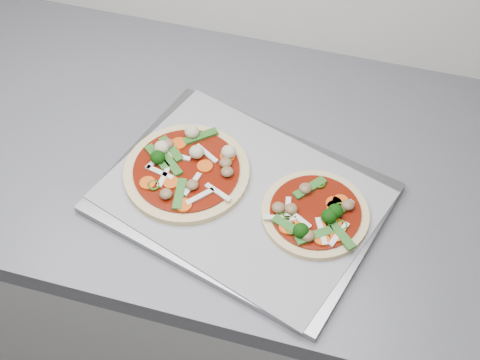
# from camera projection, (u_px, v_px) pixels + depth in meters

# --- Properties ---
(base_cabinet) EXTENTS (3.60, 0.60, 0.86)m
(base_cabinet) POSITION_uv_depth(u_px,v_px,m) (28.00, 243.00, 1.56)
(base_cabinet) COLOR #BBBBB9
(base_cabinet) RESTS_ON ground
(baking_tray) EXTENTS (0.48, 0.41, 0.01)m
(baking_tray) POSITION_uv_depth(u_px,v_px,m) (242.00, 198.00, 1.04)
(baking_tray) COLOR gray
(baking_tray) RESTS_ON countertop
(parchment) EXTENTS (0.47, 0.41, 0.00)m
(parchment) POSITION_uv_depth(u_px,v_px,m) (242.00, 195.00, 1.04)
(parchment) COLOR #9A9A9F
(parchment) RESTS_ON baking_tray
(pizza_left) EXTENTS (0.25, 0.25, 0.03)m
(pizza_left) POSITION_uv_depth(u_px,v_px,m) (186.00, 169.00, 1.05)
(pizza_left) COLOR #E2C388
(pizza_left) RESTS_ON parchment
(pizza_right) EXTENTS (0.23, 0.23, 0.03)m
(pizza_right) POSITION_uv_depth(u_px,v_px,m) (315.00, 214.00, 1.00)
(pizza_right) COLOR #E2C388
(pizza_right) RESTS_ON parchment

